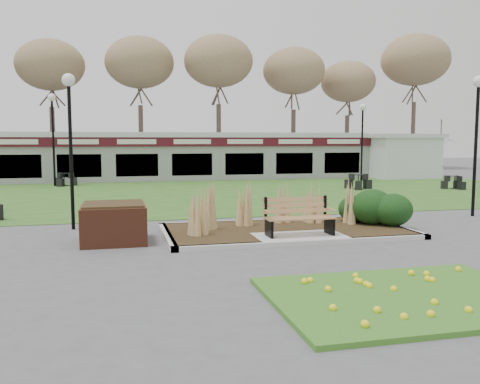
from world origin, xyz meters
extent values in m
plane|color=#515154|center=(0.00, 0.00, 0.00)|extent=(100.00, 100.00, 0.00)
cube|color=#255C1D|center=(0.00, 12.00, 0.01)|extent=(34.00, 16.00, 0.02)
cube|color=#326B1E|center=(0.00, -4.60, 0.04)|extent=(4.20, 3.00, 0.08)
cube|color=black|center=(0.00, 1.20, 0.06)|extent=(6.22, 3.22, 0.12)
cube|color=#B7B7B2|center=(0.00, -0.41, 0.06)|extent=(6.40, 0.18, 0.12)
cube|color=#B7B7B2|center=(0.00, 2.81, 0.06)|extent=(6.40, 0.18, 0.12)
cube|color=#B7B7B2|center=(-3.11, 1.20, 0.06)|extent=(0.18, 3.40, 0.12)
cube|color=#B7B7B2|center=(3.11, 1.20, 0.06)|extent=(0.18, 3.40, 0.12)
cube|color=#B7B7B2|center=(0.00, 0.15, 0.07)|extent=(2.20, 1.20, 0.13)
cone|color=tan|center=(-1.90, 1.60, 0.70)|extent=(0.36, 0.36, 1.15)
cone|color=tan|center=(-0.90, 2.00, 0.70)|extent=(0.36, 0.36, 1.15)
cone|color=tan|center=(0.20, 2.20, 0.70)|extent=(0.36, 0.36, 1.15)
cone|color=tan|center=(1.10, 2.00, 0.70)|extent=(0.36, 0.36, 1.15)
cone|color=tan|center=(1.90, 1.60, 0.70)|extent=(0.36, 0.36, 1.15)
cone|color=tan|center=(-2.40, 0.80, 0.70)|extent=(0.36, 0.36, 1.15)
ellipsoid|color=black|center=(2.60, 1.40, 0.59)|extent=(1.21, 1.10, 0.99)
ellipsoid|color=black|center=(3.00, 1.00, 0.54)|extent=(1.10, 1.00, 0.90)
ellipsoid|color=black|center=(2.90, 1.90, 0.53)|extent=(1.06, 0.96, 0.86)
ellipsoid|color=black|center=(2.30, 1.90, 0.48)|extent=(0.92, 0.84, 0.76)
cube|color=#B0854F|center=(0.00, 0.15, 0.56)|extent=(1.70, 0.57, 0.04)
cube|color=#B0854F|center=(0.00, 0.46, 0.84)|extent=(1.70, 0.13, 0.44)
cube|color=black|center=(-0.78, 0.15, 0.34)|extent=(0.06, 0.55, 0.42)
cube|color=black|center=(0.78, 0.15, 0.34)|extent=(0.06, 0.55, 0.42)
cube|color=black|center=(-0.78, 0.45, 0.81)|extent=(0.06, 0.06, 0.50)
cube|color=black|center=(0.78, 0.45, 0.81)|extent=(0.06, 0.06, 0.50)
cube|color=#B0854F|center=(-0.82, 0.13, 0.74)|extent=(0.05, 0.50, 0.04)
cube|color=#B0854F|center=(0.82, 0.13, 0.74)|extent=(0.05, 0.50, 0.04)
cube|color=brown|center=(-4.40, 1.00, 0.45)|extent=(1.50, 1.50, 0.90)
cube|color=black|center=(-4.40, 1.00, 0.92)|extent=(1.40, 1.40, 0.06)
cube|color=#949597|center=(0.00, 20.00, 1.30)|extent=(24.00, 3.00, 2.60)
cube|color=#490F1A|center=(0.00, 18.45, 2.35)|extent=(24.00, 0.18, 0.55)
cube|color=silver|center=(0.00, 20.00, 2.75)|extent=(24.60, 3.40, 0.30)
cube|color=silver|center=(0.00, 18.34, 2.35)|extent=(22.00, 0.02, 0.28)
cube|color=black|center=(0.00, 18.55, 1.00)|extent=(22.00, 0.10, 1.30)
cube|color=silver|center=(13.50, 18.00, 1.30)|extent=(4.00, 3.00, 2.60)
cube|color=silver|center=(13.50, 18.00, 2.70)|extent=(4.40, 3.40, 0.25)
cylinder|color=#47382B|center=(-9.00, 28.00, 2.59)|extent=(0.36, 0.36, 5.17)
ellipsoid|color=olive|center=(-9.00, 28.00, 8.39)|extent=(5.24, 5.24, 3.93)
cylinder|color=#47382B|center=(-3.00, 28.00, 2.59)|extent=(0.36, 0.36, 5.17)
ellipsoid|color=olive|center=(-3.00, 28.00, 8.39)|extent=(5.24, 5.24, 3.93)
cylinder|color=#47382B|center=(3.00, 28.00, 2.59)|extent=(0.36, 0.36, 5.17)
ellipsoid|color=olive|center=(3.00, 28.00, 8.39)|extent=(5.24, 5.24, 3.93)
cylinder|color=#47382B|center=(9.00, 28.00, 2.59)|extent=(0.36, 0.36, 5.17)
ellipsoid|color=olive|center=(9.00, 28.00, 8.39)|extent=(5.24, 5.24, 3.93)
cylinder|color=#47382B|center=(15.00, 28.00, 2.59)|extent=(0.36, 0.36, 5.17)
ellipsoid|color=olive|center=(15.00, 28.00, 8.39)|extent=(5.24, 5.24, 3.93)
cylinder|color=#47382B|center=(21.00, 28.00, 2.59)|extent=(0.36, 0.36, 5.17)
ellipsoid|color=olive|center=(21.00, 28.00, 8.39)|extent=(5.24, 5.24, 3.93)
cylinder|color=black|center=(-5.51, 3.09, 1.94)|extent=(0.10, 0.10, 3.89)
sphere|color=white|center=(-5.51, 3.09, 4.04)|extent=(0.35, 0.35, 0.35)
cylinder|color=black|center=(6.84, 2.65, 2.06)|extent=(0.10, 0.10, 4.11)
sphere|color=white|center=(6.84, 2.65, 4.28)|extent=(0.37, 0.37, 0.37)
cylinder|color=black|center=(9.32, 15.30, 2.07)|extent=(0.10, 0.10, 4.13)
sphere|color=white|center=(9.32, 15.30, 4.30)|extent=(0.37, 0.37, 0.37)
cylinder|color=black|center=(-7.56, 17.00, 2.24)|extent=(0.11, 0.11, 4.48)
sphere|color=white|center=(-7.56, 17.00, 4.66)|extent=(0.40, 0.40, 0.40)
cylinder|color=black|center=(-7.09, 17.00, 0.03)|extent=(0.40, 0.40, 0.03)
cylinder|color=black|center=(-7.09, 17.00, 0.35)|extent=(0.04, 0.04, 0.65)
cylinder|color=black|center=(-7.09, 17.00, 0.68)|extent=(0.54, 0.54, 0.02)
cube|color=black|center=(-6.60, 17.10, 0.23)|extent=(0.36, 0.36, 0.41)
cube|color=black|center=(-7.41, 17.37, 0.23)|extent=(0.43, 0.43, 0.41)
cube|color=black|center=(-7.24, 16.53, 0.23)|extent=(0.39, 0.39, 0.41)
cylinder|color=black|center=(7.33, 11.69, 0.03)|extent=(0.42, 0.42, 0.03)
cylinder|color=black|center=(7.33, 11.69, 0.38)|extent=(0.05, 0.05, 0.70)
cylinder|color=black|center=(7.33, 11.69, 0.73)|extent=(0.58, 0.58, 0.02)
cube|color=black|center=(7.86, 11.73, 0.24)|extent=(0.35, 0.35, 0.44)
cube|color=black|center=(7.03, 12.13, 0.24)|extent=(0.46, 0.46, 0.44)
cube|color=black|center=(7.10, 11.21, 0.24)|extent=(0.44, 0.44, 0.44)
cylinder|color=black|center=(12.00, 10.60, 0.03)|extent=(0.38, 0.38, 0.03)
cylinder|color=black|center=(12.00, 10.60, 0.34)|extent=(0.04, 0.04, 0.62)
cylinder|color=black|center=(12.00, 10.60, 0.66)|extent=(0.52, 0.52, 0.02)
cube|color=black|center=(12.37, 10.89, 0.22)|extent=(0.41, 0.41, 0.40)
cube|color=black|center=(11.56, 10.78, 0.22)|extent=(0.38, 0.38, 0.40)
cube|color=black|center=(12.06, 10.13, 0.22)|extent=(0.33, 0.33, 0.40)
cylinder|color=black|center=(16.00, 17.55, 1.10)|extent=(0.06, 0.06, 2.20)
imported|color=#2F63A5|center=(16.00, 17.55, 1.69)|extent=(2.63, 2.65, 1.94)
imported|color=black|center=(-8.23, 27.00, 0.82)|extent=(5.25, 3.59, 1.64)
camera|label=1|loc=(-4.27, -11.37, 2.45)|focal=38.00mm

